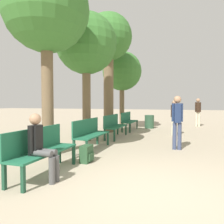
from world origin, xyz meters
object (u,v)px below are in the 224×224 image
(bench_row_0, at_px, (40,147))
(tree_row_1, at_px, (86,45))
(pedestrian_near, at_px, (177,119))
(pedestrian_mid, at_px, (198,110))
(bench_row_2, at_px, (114,124))
(tree_row_2, at_px, (109,41))
(tree_row_0, at_px, (46,11))
(bench_row_3, at_px, (128,120))
(person_seated, at_px, (41,145))
(bench_row_1, at_px, (90,132))
(tree_row_3, at_px, (122,72))
(trash_bin, at_px, (149,122))
(pedestrian_far, at_px, (174,115))
(backpack, at_px, (87,154))

(bench_row_0, bearing_deg, tree_row_1, 101.37)
(pedestrian_near, distance_m, pedestrian_mid, 7.14)
(bench_row_2, distance_m, tree_row_2, 4.24)
(tree_row_2, bearing_deg, pedestrian_mid, 42.68)
(tree_row_0, xyz_separation_m, pedestrian_mid, (4.30, 8.97, -2.90))
(bench_row_2, xyz_separation_m, pedestrian_mid, (3.52, 5.52, 0.42))
(bench_row_3, relative_size, person_seated, 1.42)
(bench_row_2, bearing_deg, bench_row_3, 90.00)
(bench_row_1, height_order, tree_row_2, tree_row_2)
(bench_row_1, distance_m, tree_row_3, 6.97)
(bench_row_0, relative_size, pedestrian_mid, 1.05)
(pedestrian_near, bearing_deg, bench_row_0, -127.72)
(tree_row_0, height_order, trash_bin, tree_row_0)
(pedestrian_mid, bearing_deg, pedestrian_near, -97.95)
(tree_row_1, distance_m, pedestrian_mid, 8.22)
(tree_row_0, distance_m, tree_row_2, 5.04)
(bench_row_1, bearing_deg, bench_row_2, 90.00)
(bench_row_0, xyz_separation_m, pedestrian_near, (2.53, 3.28, 0.40))
(pedestrian_mid, height_order, pedestrian_far, pedestrian_mid)
(bench_row_3, height_order, backpack, bench_row_3)
(bench_row_0, distance_m, trash_bin, 8.57)
(bench_row_0, xyz_separation_m, tree_row_2, (-0.78, 6.39, 3.87))
(trash_bin, bearing_deg, tree_row_2, -128.00)
(bench_row_2, relative_size, tree_row_3, 0.40)
(person_seated, bearing_deg, bench_row_0, 127.85)
(bench_row_2, relative_size, pedestrian_mid, 1.05)
(tree_row_1, distance_m, person_seated, 5.18)
(bench_row_3, height_order, person_seated, person_seated)
(bench_row_1, height_order, pedestrian_mid, pedestrian_mid)
(bench_row_1, bearing_deg, pedestrian_mid, 66.07)
(tree_row_0, xyz_separation_m, pedestrian_near, (3.31, 1.90, -2.92))
(tree_row_0, bearing_deg, pedestrian_mid, 64.40)
(bench_row_1, bearing_deg, tree_row_2, 101.05)
(bench_row_1, relative_size, person_seated, 1.42)
(bench_row_0, relative_size, bench_row_3, 1.00)
(backpack, xyz_separation_m, pedestrian_far, (1.84, 5.05, 0.68))
(tree_row_1, xyz_separation_m, pedestrian_far, (3.11, 2.30, -2.71))
(bench_row_2, height_order, person_seated, person_seated)
(backpack, xyz_separation_m, pedestrian_mid, (3.02, 9.24, 0.76))
(bench_row_1, height_order, backpack, bench_row_1)
(bench_row_3, distance_m, backpack, 6.17)
(bench_row_0, relative_size, backpack, 4.32)
(person_seated, height_order, trash_bin, person_seated)
(bench_row_0, relative_size, trash_bin, 2.43)
(bench_row_3, xyz_separation_m, tree_row_3, (-0.78, 1.54, 2.71))
(bench_row_2, relative_size, tree_row_2, 0.31)
(bench_row_0, xyz_separation_m, backpack, (0.50, 1.11, -0.35))
(bench_row_3, bearing_deg, tree_row_0, -97.53)
(bench_row_3, relative_size, backpack, 4.32)
(tree_row_0, height_order, pedestrian_near, tree_row_0)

